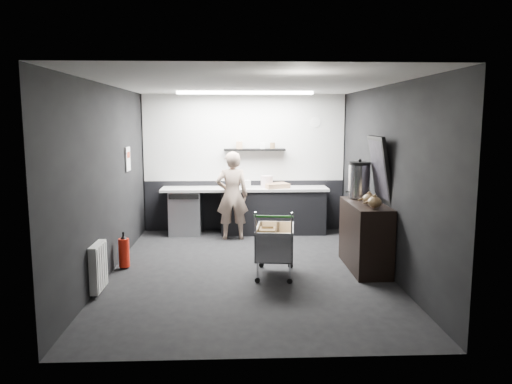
{
  "coord_description": "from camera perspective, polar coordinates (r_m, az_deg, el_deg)",
  "views": [
    {
      "loc": [
        -0.2,
        -7.12,
        2.21
      ],
      "look_at": [
        0.13,
        0.4,
        1.11
      ],
      "focal_mm": 35.0,
      "sensor_mm": 36.0,
      "label": 1
    }
  ],
  "objects": [
    {
      "name": "ceiling_strip",
      "position": [
        8.98,
        -1.25,
        11.25
      ],
      "size": [
        2.4,
        0.2,
        0.04
      ],
      "primitive_type": "cube",
      "color": "white",
      "rests_on": "ceiling"
    },
    {
      "name": "wall_left",
      "position": [
        7.39,
        -16.58,
        1.29
      ],
      "size": [
        0.0,
        5.5,
        5.5
      ],
      "primitive_type": "plane",
      "rotation": [
        1.57,
        0.0,
        1.57
      ],
      "color": "black",
      "rests_on": "floor"
    },
    {
      "name": "poster",
      "position": [
        8.63,
        -14.43,
        3.67
      ],
      "size": [
        0.02,
        0.3,
        0.4
      ],
      "primitive_type": "cube",
      "color": "white",
      "rests_on": "wall_left"
    },
    {
      "name": "pink_tub",
      "position": [
        9.64,
        1.24,
        1.19
      ],
      "size": [
        0.23,
        0.23,
        0.23
      ],
      "primitive_type": "cylinder",
      "color": "silver",
      "rests_on": "prep_counter"
    },
    {
      "name": "white_container",
      "position": [
        9.57,
        -1.19,
        0.9
      ],
      "size": [
        0.2,
        0.17,
        0.15
      ],
      "primitive_type": "cube",
      "rotation": [
        0.0,
        0.0,
        0.29
      ],
      "color": "white",
      "rests_on": "prep_counter"
    },
    {
      "name": "radiator",
      "position": [
        6.72,
        -17.59,
        -8.15
      ],
      "size": [
        0.1,
        0.5,
        0.6
      ],
      "primitive_type": "cube",
      "color": "white",
      "rests_on": "wall_left"
    },
    {
      "name": "floor",
      "position": [
        7.46,
        -0.87,
        -8.92
      ],
      "size": [
        5.5,
        5.5,
        0.0
      ],
      "primitive_type": "plane",
      "color": "black",
      "rests_on": "ground"
    },
    {
      "name": "wall_back",
      "position": [
        9.91,
        -1.34,
        3.34
      ],
      "size": [
        5.5,
        0.0,
        5.5
      ],
      "primitive_type": "plane",
      "rotation": [
        1.57,
        0.0,
        0.0
      ],
      "color": "black",
      "rests_on": "floor"
    },
    {
      "name": "wall_front",
      "position": [
        4.46,
        0.11,
        -2.82
      ],
      "size": [
        5.5,
        0.0,
        5.5
      ],
      "primitive_type": "plane",
      "rotation": [
        -1.57,
        0.0,
        0.0
      ],
      "color": "black",
      "rests_on": "floor"
    },
    {
      "name": "poster_red_band",
      "position": [
        8.63,
        -14.41,
        4.13
      ],
      "size": [
        0.02,
        0.22,
        0.1
      ],
      "primitive_type": "cube",
      "color": "red",
      "rests_on": "poster"
    },
    {
      "name": "kitchen_wall_panel",
      "position": [
        9.86,
        -1.35,
        6.22
      ],
      "size": [
        3.95,
        0.02,
        1.7
      ],
      "primitive_type": "cube",
      "color": "silver",
      "rests_on": "wall_back"
    },
    {
      "name": "prep_counter",
      "position": [
        9.71,
        -0.48,
        -2.08
      ],
      "size": [
        3.2,
        0.61,
        0.9
      ],
      "color": "black",
      "rests_on": "floor"
    },
    {
      "name": "wall_right",
      "position": [
        7.5,
        14.57,
        1.46
      ],
      "size": [
        0.0,
        5.5,
        5.5
      ],
      "primitive_type": "plane",
      "rotation": [
        1.57,
        0.0,
        -1.57
      ],
      "color": "black",
      "rests_on": "floor"
    },
    {
      "name": "dado_panel",
      "position": [
        10.0,
        -1.32,
        -1.53
      ],
      "size": [
        3.95,
        0.02,
        1.0
      ],
      "primitive_type": "cube",
      "color": "black",
      "rests_on": "wall_back"
    },
    {
      "name": "cardboard_box",
      "position": [
        9.61,
        2.32,
        0.74
      ],
      "size": [
        0.53,
        0.46,
        0.09
      ],
      "primitive_type": "cube",
      "rotation": [
        0.0,
        0.0,
        0.31
      ],
      "color": "tan",
      "rests_on": "prep_counter"
    },
    {
      "name": "wall_clock",
      "position": [
        9.97,
        6.8,
        7.92
      ],
      "size": [
        0.2,
        0.03,
        0.2
      ],
      "primitive_type": "cylinder",
      "rotation": [
        1.57,
        0.0,
        0.0
      ],
      "color": "white",
      "rests_on": "wall_back"
    },
    {
      "name": "shopping_cart",
      "position": [
        7.11,
        2.16,
        -5.98
      ],
      "size": [
        0.62,
        0.93,
        0.96
      ],
      "color": "silver",
      "rests_on": "floor"
    },
    {
      "name": "person",
      "position": [
        9.2,
        -2.74,
        -0.41
      ],
      "size": [
        0.62,
        0.42,
        1.63
      ],
      "primitive_type": "imported",
      "rotation": [
        0.0,
        0.0,
        3.2
      ],
      "color": "beige",
      "rests_on": "floor"
    },
    {
      "name": "ceiling",
      "position": [
        7.14,
        -0.92,
        12.25
      ],
      "size": [
        5.5,
        5.5,
        0.0
      ],
      "primitive_type": "plane",
      "rotation": [
        3.14,
        0.0,
        0.0
      ],
      "color": "silver",
      "rests_on": "wall_back"
    },
    {
      "name": "fire_extinguisher",
      "position": [
        7.73,
        -14.85,
        -6.61
      ],
      "size": [
        0.16,
        0.16,
        0.53
      ],
      "color": "red",
      "rests_on": "floor"
    },
    {
      "name": "floating_shelf",
      "position": [
        9.77,
        -0.15,
        4.86
      ],
      "size": [
        1.2,
        0.22,
        0.04
      ],
      "primitive_type": "cube",
      "color": "black",
      "rests_on": "wall_back"
    },
    {
      "name": "sideboard",
      "position": [
        7.6,
        12.4,
        -3.94
      ],
      "size": [
        0.56,
        1.32,
        1.97
      ],
      "color": "black",
      "rests_on": "floor"
    }
  ]
}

